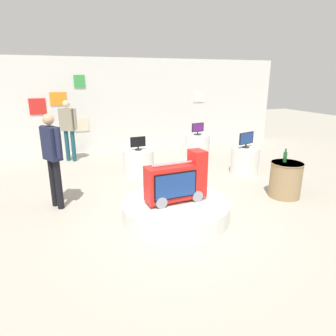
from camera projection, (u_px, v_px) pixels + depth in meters
The scene contains 14 objects.
ground_plane at pixel (180, 216), 5.31m from camera, with size 30.00×30.00×0.00m, color #A8A091.
back_wall_display at pixel (119, 105), 9.81m from camera, with size 11.70×0.13×2.99m.
main_display_pedestal at pixel (176, 210), 5.19m from camera, with size 1.87×1.87×0.32m, color silver.
novelty_firetruck_tv at pixel (177, 182), 5.04m from camera, with size 1.08×0.45×0.87m.
display_pedestal_left_rear at pixel (139, 163), 7.37m from camera, with size 0.77×0.77×0.68m, color silver.
tv_on_left_rear at pixel (138, 143), 7.21m from camera, with size 0.38×0.18×0.33m.
display_pedestal_center_rear at pixel (197, 145), 9.30m from camera, with size 0.77×0.77×0.68m, color silver.
tv_on_center_rear at pixel (198, 129), 9.15m from camera, with size 0.43×0.23×0.36m.
display_pedestal_right_rear at pixel (245, 160), 7.60m from camera, with size 0.72×0.72×0.68m, color silver.
tv_on_right_rear at pixel (246, 139), 7.43m from camera, with size 0.50×0.20×0.39m.
side_table_round at pixel (285, 179), 6.08m from camera, with size 0.65×0.65×0.73m.
bottle_on_side_table at pixel (285, 157), 5.99m from camera, with size 0.08×0.08×0.28m.
shopper_browsing_near_truck at pixel (52, 154), 5.38m from camera, with size 0.36×0.50×1.77m.
shopper_browsing_rear at pixel (68, 126), 8.53m from camera, with size 0.48×0.37×1.77m.
Camera 1 is at (-1.81, -4.48, 2.38)m, focal length 31.67 mm.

